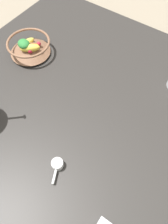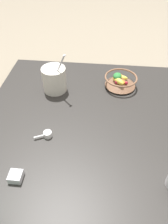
# 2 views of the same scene
# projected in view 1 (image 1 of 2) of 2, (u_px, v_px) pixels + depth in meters

# --- Properties ---
(ground_plane) EXTENTS (6.00, 6.00, 0.00)m
(ground_plane) POSITION_uv_depth(u_px,v_px,m) (80.00, 112.00, 0.85)
(ground_plane) COLOR gray
(countertop) EXTENTS (1.16, 1.16, 0.04)m
(countertop) POSITION_uv_depth(u_px,v_px,m) (80.00, 110.00, 0.84)
(countertop) COLOR #2D2B28
(countertop) RESTS_ON ground_plane
(fruit_bowl) EXTENTS (0.18, 0.18, 0.08)m
(fruit_bowl) POSITION_uv_depth(u_px,v_px,m) (29.00, 46.00, 0.93)
(fruit_bowl) COLOR brown
(fruit_bowl) RESTS_ON countertop
(measuring_scoop) EXTENTS (0.05, 0.08, 0.03)m
(measuring_scoop) POSITION_uv_depth(u_px,v_px,m) (57.00, 165.00, 0.69)
(measuring_scoop) COLOR white
(measuring_scoop) RESTS_ON countertop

